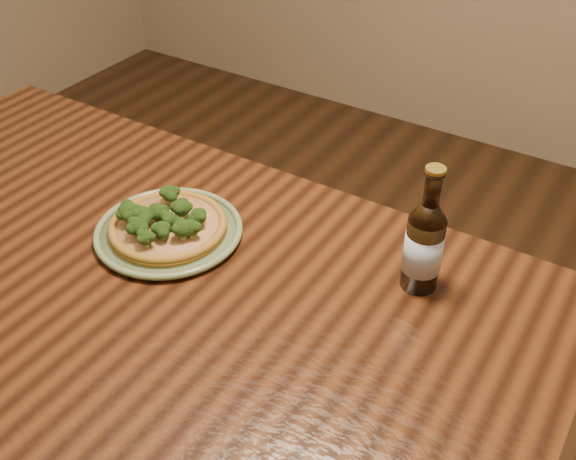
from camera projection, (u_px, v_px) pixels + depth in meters
The scene contains 4 objects.
table at pixel (135, 305), 1.34m from camera, with size 1.60×0.90×0.75m.
plate at pixel (169, 231), 1.36m from camera, with size 0.30×0.30×0.02m.
pizza at pixel (167, 224), 1.34m from camera, with size 0.24×0.24×0.07m.
beer_bottle at pixel (424, 245), 1.19m from camera, with size 0.07×0.07×0.25m.
Camera 1 is at (0.77, -0.56, 1.59)m, focal length 42.00 mm.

